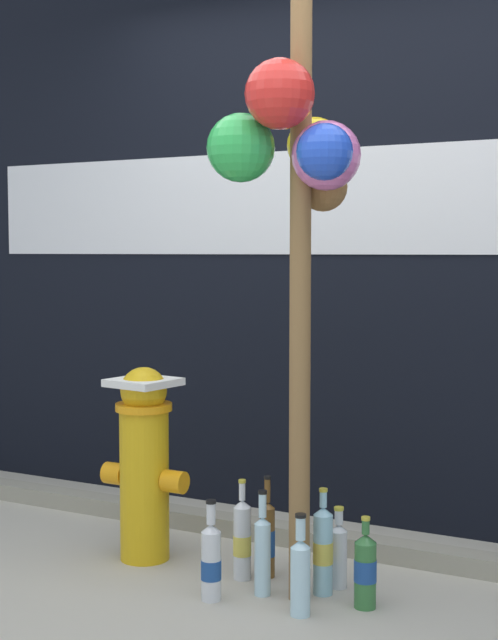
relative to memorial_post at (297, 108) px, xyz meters
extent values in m
plane|color=#ADA899|center=(-0.19, -0.41, -1.77)|extent=(14.00, 14.00, 0.00)
cube|color=black|center=(-0.19, 1.11, -0.18)|extent=(10.00, 0.20, 3.18)
cube|color=silver|center=(-0.53, 1.00, -0.27)|extent=(3.44, 0.01, 0.49)
cube|color=gray|center=(-0.19, 0.58, -1.73)|extent=(8.00, 0.12, 0.08)
cylinder|color=olive|center=(0.00, 0.02, -0.31)|extent=(0.08, 0.08, 2.92)
sphere|color=red|center=(-0.01, -0.12, 0.03)|extent=(0.24, 0.24, 0.24)
sphere|color=green|center=(-0.19, -0.07, -0.13)|extent=(0.24, 0.24, 0.24)
sphere|color=blue|center=(0.14, -0.09, -0.17)|extent=(0.19, 0.19, 0.19)
sphere|color=yellow|center=(-0.01, 0.18, -0.11)|extent=(0.21, 0.21, 0.21)
sphere|color=#D66BB2|center=(0.11, 0.00, -0.17)|extent=(0.24, 0.24, 0.24)
sphere|color=brown|center=(0.04, 0.14, -0.27)|extent=(0.18, 0.18, 0.18)
sphere|color=brown|center=(0.04, 0.14, -0.13)|extent=(0.13, 0.13, 0.13)
sphere|color=brown|center=(0.00, 0.14, -0.09)|extent=(0.05, 0.05, 0.05)
sphere|color=brown|center=(0.08, 0.14, -0.09)|extent=(0.05, 0.05, 0.05)
sphere|color=brown|center=(0.04, 0.09, -0.13)|extent=(0.04, 0.04, 0.04)
cylinder|color=gold|center=(-0.75, 0.12, -1.46)|extent=(0.20, 0.20, 0.62)
cylinder|color=orange|center=(-0.75, 0.12, -1.14)|extent=(0.23, 0.23, 0.03)
sphere|color=gold|center=(-0.75, 0.12, -1.07)|extent=(0.19, 0.19, 0.19)
cylinder|color=orange|center=(-0.89, 0.12, -1.43)|extent=(0.09, 0.09, 0.09)
cylinder|color=orange|center=(-0.60, 0.12, -1.43)|extent=(0.09, 0.09, 0.09)
cube|color=white|center=(-0.75, 0.12, -1.03)|extent=(0.28, 0.28, 0.03)
cylinder|color=brown|center=(-0.20, 0.17, -1.64)|extent=(0.06, 0.06, 0.27)
cone|color=brown|center=(-0.20, 0.17, -1.49)|extent=(0.06, 0.06, 0.02)
cylinder|color=brown|center=(-0.20, 0.17, -1.43)|extent=(0.02, 0.02, 0.09)
cylinder|color=#1E478C|center=(-0.20, 0.17, -1.64)|extent=(0.06, 0.06, 0.10)
cylinder|color=black|center=(-0.20, 0.17, -1.38)|extent=(0.03, 0.03, 0.01)
cylinder|color=#93CCE0|center=(0.06, 0.10, -1.62)|extent=(0.07, 0.07, 0.30)
cone|color=#93CCE0|center=(0.06, 0.10, -1.46)|extent=(0.07, 0.07, 0.03)
cylinder|color=#93CCE0|center=(0.06, 0.10, -1.41)|extent=(0.03, 0.03, 0.06)
cylinder|color=#D8C64C|center=(0.06, 0.10, -1.61)|extent=(0.08, 0.08, 0.08)
cylinder|color=gold|center=(0.06, 0.10, -1.38)|extent=(0.03, 0.03, 0.01)
cylinder|color=silver|center=(-0.28, 0.10, -1.63)|extent=(0.07, 0.07, 0.28)
cone|color=silver|center=(-0.28, 0.10, -1.47)|extent=(0.07, 0.07, 0.03)
cylinder|color=silver|center=(-0.28, 0.10, -1.43)|extent=(0.03, 0.03, 0.07)
cylinder|color=#D8C64C|center=(-0.28, 0.10, -1.64)|extent=(0.07, 0.07, 0.08)
cylinder|color=gold|center=(-0.28, 0.10, -1.39)|extent=(0.03, 0.03, 0.01)
cylinder|color=#337038|center=(0.25, 0.05, -1.65)|extent=(0.08, 0.08, 0.24)
cone|color=#337038|center=(0.25, 0.05, -1.52)|extent=(0.08, 0.08, 0.03)
cylinder|color=#337038|center=(0.25, 0.05, -1.48)|extent=(0.03, 0.03, 0.05)
cylinder|color=#1E478C|center=(0.25, 0.05, -1.64)|extent=(0.08, 0.08, 0.08)
cylinder|color=gold|center=(0.25, 0.05, -1.45)|extent=(0.03, 0.03, 0.01)
cylinder|color=#B2DBEA|center=(-0.13, -0.01, -1.64)|extent=(0.06, 0.06, 0.27)
cone|color=#B2DBEA|center=(-0.13, -0.01, -1.49)|extent=(0.06, 0.06, 0.02)
cylinder|color=#B2DBEA|center=(-0.13, -0.01, -1.43)|extent=(0.03, 0.03, 0.09)
cylinder|color=black|center=(-0.13, -0.01, -1.38)|extent=(0.03, 0.03, 0.01)
cylinder|color=silver|center=(-0.27, -0.14, -1.65)|extent=(0.07, 0.07, 0.25)
cone|color=silver|center=(-0.27, -0.14, -1.50)|extent=(0.07, 0.07, 0.03)
cylinder|color=silver|center=(-0.27, -0.14, -1.45)|extent=(0.03, 0.03, 0.08)
cylinder|color=#1E478C|center=(-0.27, -0.14, -1.66)|extent=(0.08, 0.08, 0.07)
cylinder|color=black|center=(-0.27, -0.14, -1.41)|extent=(0.04, 0.04, 0.01)
cylinder|color=#B2DBEA|center=(0.07, -0.12, -1.65)|extent=(0.07, 0.07, 0.24)
cone|color=#B2DBEA|center=(0.07, -0.12, -1.52)|extent=(0.07, 0.07, 0.03)
cylinder|color=#B2DBEA|center=(0.07, -0.12, -1.46)|extent=(0.03, 0.03, 0.08)
cylinder|color=black|center=(0.07, -0.12, -1.42)|extent=(0.04, 0.04, 0.01)
cylinder|color=silver|center=(0.09, 0.19, -1.66)|extent=(0.07, 0.07, 0.22)
cone|color=silver|center=(0.09, 0.19, -1.54)|extent=(0.07, 0.07, 0.03)
cylinder|color=silver|center=(0.09, 0.19, -1.50)|extent=(0.03, 0.03, 0.05)
cylinder|color=gold|center=(0.09, 0.19, -1.47)|extent=(0.04, 0.04, 0.01)
camera|label=1|loc=(1.38, -2.98, -0.50)|focal=51.80mm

